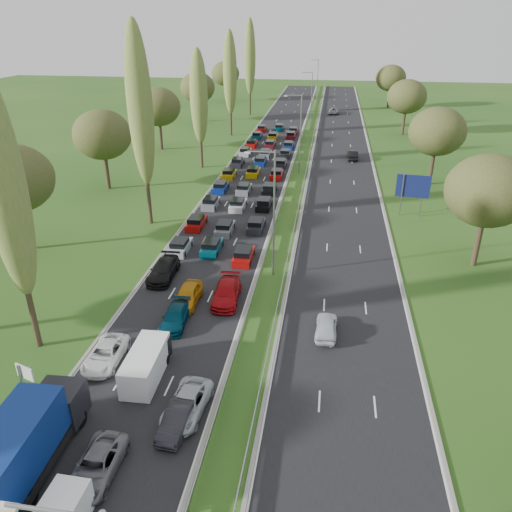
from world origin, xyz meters
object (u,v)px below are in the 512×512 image
at_px(direction_sign, 413,188).
at_px(near_car_2, 106,354).
at_px(near_car_3, 164,270).
at_px(info_sign, 26,375).
at_px(blue_lorry, 24,445).
at_px(white_van_rear, 147,363).

bearing_deg(direction_sign, near_car_2, -127.01).
xyz_separation_m(near_car_3, info_sign, (-3.76, -16.75, 0.56)).
relative_size(blue_lorry, direction_sign, 1.79).
bearing_deg(near_car_3, white_van_rear, -77.69).
xyz_separation_m(near_car_2, direction_sign, (25.09, 33.28, 2.89)).
bearing_deg(direction_sign, info_sign, -127.87).
height_order(near_car_2, info_sign, info_sign).
relative_size(near_car_3, direction_sign, 1.04).
bearing_deg(white_van_rear, near_car_3, 102.08).
relative_size(near_car_2, blue_lorry, 0.51).
height_order(near_car_2, near_car_3, near_car_3).
relative_size(near_car_3, white_van_rear, 1.04).
relative_size(blue_lorry, info_sign, 4.44).
distance_m(white_van_rear, info_sign, 7.68).
bearing_deg(blue_lorry, direction_sign, 57.75).
distance_m(near_car_2, blue_lorry, 9.83).
relative_size(near_car_2, info_sign, 2.26).
height_order(blue_lorry, white_van_rear, blue_lorry).
bearing_deg(blue_lorry, white_van_rear, 66.52).
bearing_deg(near_car_2, near_car_3, 88.49).
distance_m(near_car_3, white_van_rear, 14.37).
xyz_separation_m(white_van_rear, info_sign, (-7.15, -2.79, 0.29)).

